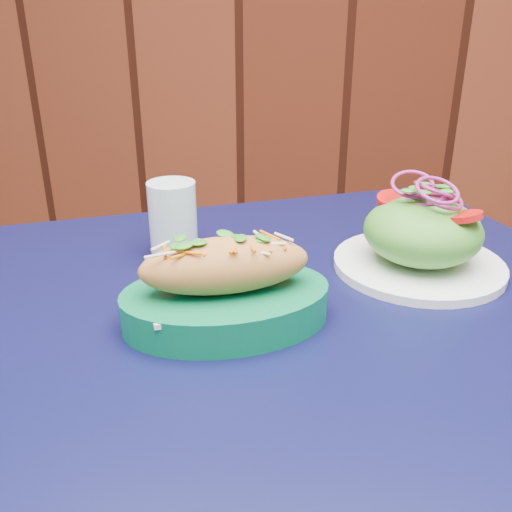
{
  "coord_description": "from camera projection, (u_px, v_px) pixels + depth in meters",
  "views": [
    {
      "loc": [
        0.22,
        0.8,
        1.08
      ],
      "look_at": [
        0.17,
        1.41,
        0.81
      ],
      "focal_mm": 40.0,
      "sensor_mm": 36.0,
      "label": 1
    }
  ],
  "objects": [
    {
      "name": "cafe_table",
      "position": [
        312.0,
        370.0,
        0.71
      ],
      "size": [
        1.03,
        1.03,
        0.75
      ],
      "rotation": [
        0.0,
        0.0,
        0.36
      ],
      "color": "black",
      "rests_on": "ground"
    },
    {
      "name": "water_glass",
      "position": [
        173.0,
        220.0,
        0.8
      ],
      "size": [
        0.07,
        0.07,
        0.11
      ],
      "primitive_type": "cylinder",
      "color": "silver",
      "rests_on": "cafe_table"
    },
    {
      "name": "salad_plate",
      "position": [
        422.0,
        237.0,
        0.76
      ],
      "size": [
        0.23,
        0.23,
        0.13
      ],
      "rotation": [
        0.0,
        0.0,
        0.39
      ],
      "color": "white",
      "rests_on": "cafe_table"
    },
    {
      "name": "banh_mi_basket",
      "position": [
        226.0,
        289.0,
        0.63
      ],
      "size": [
        0.27,
        0.22,
        0.11
      ],
      "rotation": [
        0.0,
        0.0,
        0.3
      ],
      "color": "#08653C",
      "rests_on": "cafe_table"
    }
  ]
}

